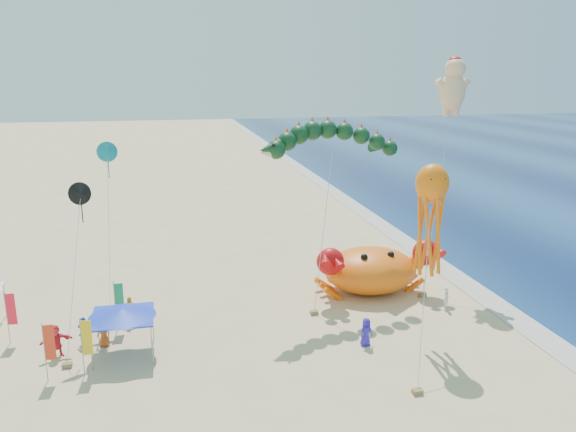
% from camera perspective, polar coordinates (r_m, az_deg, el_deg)
% --- Properties ---
extents(ground, '(320.00, 320.00, 0.00)m').
position_cam_1_polar(ground, '(36.05, 3.85, -10.67)').
color(ground, '#D1B784').
rests_on(ground, ground).
extents(foam_strip, '(320.00, 320.00, 0.00)m').
position_cam_1_polar(foam_strip, '(40.80, 20.46, -8.51)').
color(foam_strip, silver).
rests_on(foam_strip, ground).
extents(crab_inflatable, '(8.97, 5.87, 3.93)m').
position_cam_1_polar(crab_inflatable, '(40.43, 8.44, -5.31)').
color(crab_inflatable, '#FF660D').
rests_on(crab_inflatable, ground).
extents(dragon_kite, '(10.79, 5.91, 11.81)m').
position_cam_1_polar(dragon_kite, '(37.29, 4.31, 7.22)').
color(dragon_kite, black).
rests_on(dragon_kite, ground).
extents(cherub_kite, '(4.59, 5.08, 16.37)m').
position_cam_1_polar(cherub_kite, '(42.97, 16.42, 12.61)').
color(cherub_kite, '#FFCA9B').
rests_on(cherub_kite, ground).
extents(octopus_kite, '(4.09, 6.61, 10.40)m').
position_cam_1_polar(octopus_kite, '(32.35, 14.26, 0.49)').
color(octopus_kite, orange).
rests_on(octopus_kite, ground).
extents(canopy_blue, '(3.65, 3.65, 2.71)m').
position_cam_1_polar(canopy_blue, '(32.52, -16.50, -9.43)').
color(canopy_blue, gray).
rests_on(canopy_blue, ground).
extents(feather_flags, '(6.50, 5.20, 3.20)m').
position_cam_1_polar(feather_flags, '(33.46, -21.57, -9.99)').
color(feather_flags, gray).
rests_on(feather_flags, ground).
extents(beachgoers, '(25.23, 6.42, 1.85)m').
position_cam_1_polar(beachgoers, '(33.98, -13.12, -11.04)').
color(beachgoers, '#1B2E9E').
rests_on(beachgoers, ground).
extents(small_kites, '(7.24, 10.19, 11.02)m').
position_cam_1_polar(small_kites, '(34.56, -21.87, 0.33)').
color(small_kites, '#0D798F').
rests_on(small_kites, ground).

